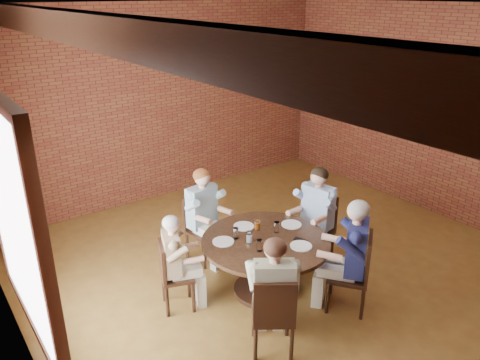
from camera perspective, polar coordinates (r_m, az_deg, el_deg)
floor at (r=6.44m, az=6.99°, el=-11.59°), size 7.00×7.00×0.00m
ceiling at (r=5.37m, az=8.76°, el=20.24°), size 7.00×7.00×0.00m
wall_back at (r=8.45m, az=-8.96°, el=9.17°), size 7.00×0.00×7.00m
wall_left at (r=4.29m, az=-25.80°, el=-5.89°), size 0.00×7.00×7.00m
wall_right at (r=8.20m, az=24.63°, el=7.03°), size 0.00×7.00×7.00m
ceiling_beam at (r=4.06m, az=-18.18°, el=17.07°), size 0.22×6.90×0.26m
window at (r=4.68m, az=-25.88°, el=-4.28°), size 0.10×2.16×2.36m
dining_table at (r=5.83m, az=3.11°, el=-9.16°), size 1.56×1.56×0.75m
chair_a at (r=6.65m, az=9.47°, el=-5.37°), size 0.52×0.52×0.96m
diner_a at (r=6.51m, az=9.11°, el=-4.33°), size 0.77×0.67×1.37m
chair_b at (r=6.60m, az=-4.76°, el=-5.41°), size 0.50×0.50×0.95m
diner_b at (r=6.47m, az=-4.29°, el=-4.40°), size 0.63×0.74×1.35m
chair_c at (r=5.64m, az=-8.37°, el=-11.19°), size 0.48×0.48×0.87m
diner_c at (r=5.58m, az=-7.73°, el=-9.99°), size 0.69×0.62×1.22m
chair_d at (r=4.95m, az=4.11°, el=-15.89°), size 0.60×0.60×0.94m
diner_d at (r=4.92m, az=4.06°, el=-13.80°), size 0.81×0.84×1.34m
chair_e at (r=5.73m, az=14.05°, el=-10.58°), size 0.64×0.64×0.97m
diner_e at (r=5.64m, az=13.24°, el=-8.97°), size 0.87×0.90×1.40m
plate_a at (r=6.08m, az=6.29°, el=-5.41°), size 0.26×0.26×0.01m
plate_b at (r=6.00m, az=0.46°, el=-5.65°), size 0.26×0.26×0.01m
plate_c at (r=5.66m, az=-2.05°, el=-7.51°), size 0.26×0.26×0.01m
plate_d at (r=5.61m, az=7.45°, el=-7.98°), size 0.26×0.26×0.01m
glass_a at (r=5.86m, az=4.48°, el=-5.76°), size 0.07×0.07×0.14m
glass_b at (r=5.92m, az=2.12°, el=-5.41°), size 0.07×0.07×0.14m
glass_c at (r=5.71m, az=-0.53°, el=-6.49°), size 0.07×0.07×0.14m
glass_d at (r=5.63m, az=1.14°, el=-6.96°), size 0.07×0.07×0.14m
glass_e at (r=5.46m, az=2.40°, el=-7.93°), size 0.07×0.07×0.14m
glass_f at (r=5.38m, az=4.17°, el=-8.50°), size 0.07×0.07×0.14m
smartphone at (r=5.74m, az=7.34°, el=-7.27°), size 0.11×0.17×0.01m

